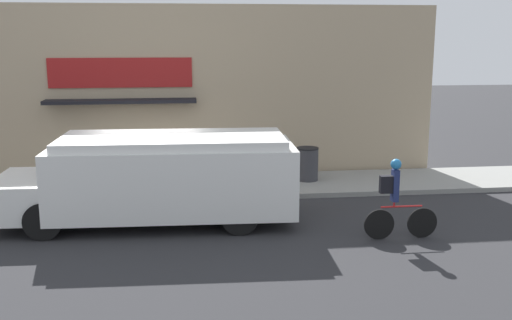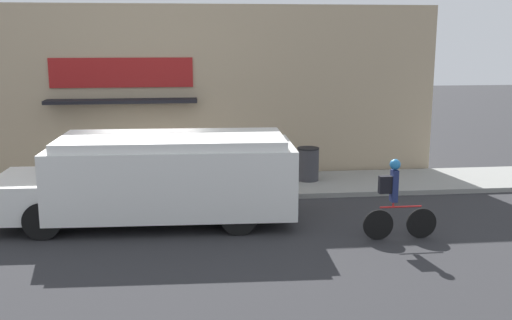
# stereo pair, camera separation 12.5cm
# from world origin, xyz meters

# --- Properties ---
(ground_plane) EXTENTS (70.00, 70.00, 0.00)m
(ground_plane) POSITION_xyz_m (0.00, 0.00, 0.00)
(ground_plane) COLOR #2B2B2D
(sidewalk) EXTENTS (28.00, 2.57, 0.13)m
(sidewalk) POSITION_xyz_m (0.00, 1.28, 0.07)
(sidewalk) COLOR gray
(sidewalk) RESTS_ON ground_plane
(storefront) EXTENTS (16.79, 0.82, 5.04)m
(storefront) POSITION_xyz_m (-0.02, 2.77, 2.53)
(storefront) COLOR tan
(storefront) RESTS_ON ground_plane
(school_bus) EXTENTS (6.67, 2.96, 1.98)m
(school_bus) POSITION_xyz_m (0.29, -1.55, 1.05)
(school_bus) COLOR white
(school_bus) RESTS_ON ground_plane
(cyclist) EXTENTS (1.57, 0.22, 1.70)m
(cyclist) POSITION_xyz_m (5.17, -3.32, 0.84)
(cyclist) COLOR black
(cyclist) RESTS_ON ground_plane
(trash_bin) EXTENTS (0.62, 0.62, 0.94)m
(trash_bin) POSITION_xyz_m (4.32, 1.48, 0.60)
(trash_bin) COLOR #38383D
(trash_bin) RESTS_ON sidewalk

